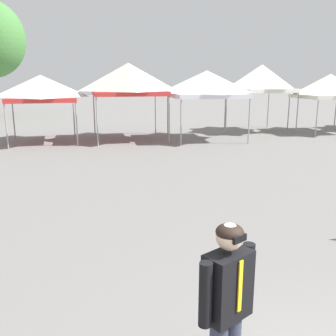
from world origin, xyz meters
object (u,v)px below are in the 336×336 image
canopy_tent_left_of_center (41,88)px  canopy_tent_behind_center (128,79)px  canopy_tent_center (330,86)px  canopy_tent_far_left (261,78)px  canopy_tent_right_of_center (206,84)px  person_foreground (227,305)px

canopy_tent_left_of_center → canopy_tent_behind_center: (4.03, -0.08, 0.41)m
canopy_tent_behind_center → canopy_tent_center: (11.06, 0.04, -0.37)m
canopy_tent_left_of_center → canopy_tent_far_left: size_ratio=0.86×
canopy_tent_left_of_center → canopy_tent_right_of_center: size_ratio=0.91×
canopy_tent_left_of_center → canopy_tent_behind_center: bearing=-1.1°
person_foreground → canopy_tent_center: bearing=52.1°
canopy_tent_left_of_center → canopy_tent_behind_center: canopy_tent_behind_center is taller
canopy_tent_behind_center → person_foreground: size_ratio=2.05×
canopy_tent_behind_center → person_foreground: canopy_tent_behind_center is taller
canopy_tent_behind_center → canopy_tent_center: 11.07m
canopy_tent_behind_center → canopy_tent_left_of_center: bearing=178.9°
canopy_tent_left_of_center → canopy_tent_center: canopy_tent_center is taller
canopy_tent_left_of_center → canopy_tent_far_left: (11.59, 1.14, 0.44)m
canopy_tent_right_of_center → canopy_tent_far_left: canopy_tent_far_left is taller
canopy_tent_left_of_center → canopy_tent_center: 15.09m
canopy_tent_right_of_center → canopy_tent_far_left: size_ratio=0.95×
canopy_tent_far_left → person_foreground: (-8.84, -17.01, -1.91)m
canopy_tent_behind_center → canopy_tent_far_left: bearing=9.2°
canopy_tent_far_left → canopy_tent_center: bearing=-18.6°
canopy_tent_behind_center → person_foreground: 15.94m
canopy_tent_center → canopy_tent_behind_center: bearing=-179.8°
canopy_tent_right_of_center → canopy_tent_center: size_ratio=1.04×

